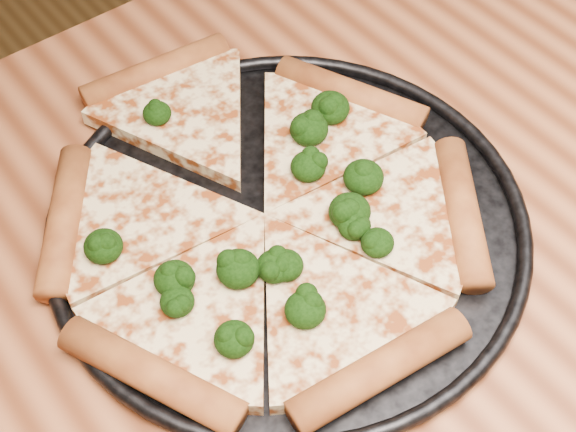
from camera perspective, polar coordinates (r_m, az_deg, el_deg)
dining_table at (r=0.71m, az=6.57°, el=-10.56°), size 1.20×0.90×0.75m
pizza_pan at (r=0.66m, az=-0.00°, el=-0.43°), size 0.40×0.40×0.02m
pizza at (r=0.66m, az=-1.96°, el=0.39°), size 0.38×0.40×0.03m
broccoli_florets at (r=0.64m, az=-0.52°, el=0.20°), size 0.27×0.27×0.03m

